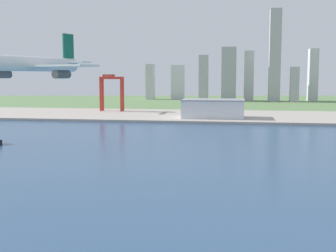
% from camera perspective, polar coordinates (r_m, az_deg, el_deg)
% --- Properties ---
extents(ground_plane, '(2400.00, 2400.00, 0.00)m').
position_cam_1_polar(ground_plane, '(293.06, 4.84, -2.28)').
color(ground_plane, '#5E804D').
extents(water_bay, '(840.00, 360.00, 0.15)m').
position_cam_1_polar(water_bay, '(234.15, 3.66, -4.47)').
color(water_bay, '#2D4C70').
rests_on(water_bay, ground).
extents(industrial_pier, '(840.00, 140.00, 2.50)m').
position_cam_1_polar(industrial_pier, '(481.26, 6.66, 1.27)').
color(industrial_pier, '#A99E94').
rests_on(industrial_pier, ground).
extents(airplane_landing, '(34.95, 37.95, 11.95)m').
position_cam_1_polar(airplane_landing, '(114.52, -17.48, 7.54)').
color(airplane_landing, silver).
extents(port_crane_red, '(27.51, 41.30, 43.37)m').
position_cam_1_polar(port_crane_red, '(533.40, -7.25, 5.27)').
color(port_crane_red, '#B72D23').
rests_on(port_crane_red, industrial_pier).
extents(warehouse_main, '(61.92, 39.53, 18.33)m').
position_cam_1_polar(warehouse_main, '(450.17, 5.81, 2.26)').
color(warehouse_main, silver).
rests_on(warehouse_main, industrial_pier).
extents(distant_skyline, '(407.27, 71.26, 156.69)m').
position_cam_1_polar(distant_skyline, '(804.27, 13.08, 7.03)').
color(distant_skyline, '#BCB9C1').
rests_on(distant_skyline, ground).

